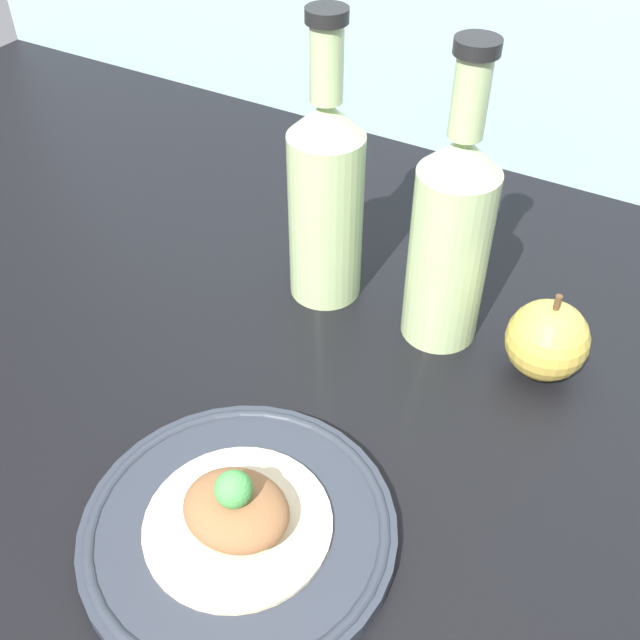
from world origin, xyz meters
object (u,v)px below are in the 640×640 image
at_px(plate, 239,529).
at_px(cider_bottle_right, 451,234).
at_px(plated_food, 237,512).
at_px(cider_bottle_left, 326,196).
at_px(apple, 547,340).

bearing_deg(plate, cider_bottle_right, 82.48).
bearing_deg(plated_food, cider_bottle_left, 107.19).
bearing_deg(apple, plated_food, -116.60).
height_order(plated_food, apple, apple).
xyz_separation_m(cider_bottle_left, cider_bottle_right, (0.13, 0.00, 0.00)).
xyz_separation_m(cider_bottle_right, apple, (0.11, -0.00, -0.08)).
bearing_deg(cider_bottle_right, plated_food, -97.52).
distance_m(cider_bottle_left, cider_bottle_right, 0.13).
height_order(plated_food, cider_bottle_left, cider_bottle_left).
xyz_separation_m(plate, plated_food, (0.00, 0.00, 0.02)).
bearing_deg(apple, cider_bottle_right, 177.43).
relative_size(plate, apple, 2.66).
bearing_deg(cider_bottle_right, cider_bottle_left, 180.00).
distance_m(plated_food, cider_bottle_right, 0.31).
bearing_deg(cider_bottle_left, plate, -72.81).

